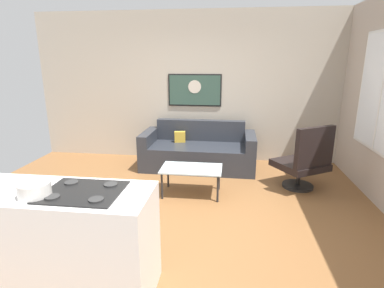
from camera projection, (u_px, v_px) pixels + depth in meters
The scene contains 9 objects.
ground at pixel (180, 217), 3.91m from camera, with size 6.40×6.40×0.04m, color brown.
back_wall at pixel (200, 88), 5.85m from camera, with size 6.40×0.05×2.80m, color #B3A896.
couch at pixel (198, 152), 5.59m from camera, with size 2.03×0.91×0.82m.
coffee_table at pixel (191, 170), 4.43m from camera, with size 0.87×0.52×0.41m.
armchair at pixel (305, 161), 4.57m from camera, with size 0.91×0.90×1.01m.
kitchen_counter at pixel (54, 241), 2.54m from camera, with size 1.66×0.62×0.94m.
mixing_bowl at pixel (34, 190), 2.29m from camera, with size 0.24×0.24×0.12m.
wall_painting at pixel (195, 90), 5.83m from camera, with size 1.02×0.03×0.61m.
window at pixel (383, 92), 4.05m from camera, with size 0.03×1.42×1.63m.
Camera 1 is at (0.60, -3.47, 1.92)m, focal length 28.64 mm.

